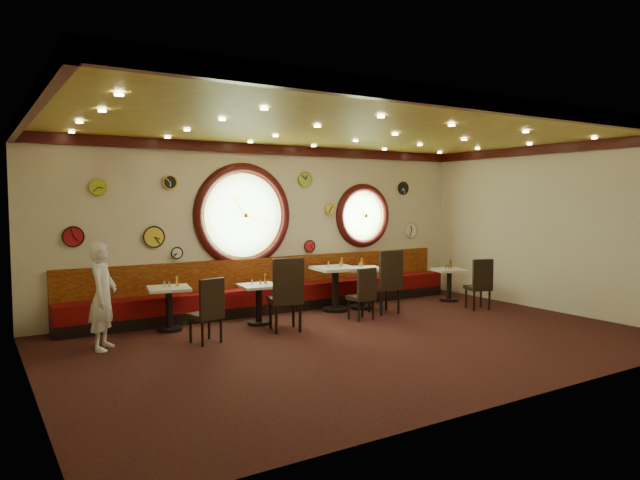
{
  "coord_description": "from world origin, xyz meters",
  "views": [
    {
      "loc": [
        -5.07,
        -6.94,
        2.15
      ],
      "look_at": [
        -0.24,
        0.8,
        1.5
      ],
      "focal_mm": 32.0,
      "sensor_mm": 36.0,
      "label": 1
    }
  ],
  "objects_px": {
    "chair_c": "(364,290)",
    "chair_e": "(480,281)",
    "table_a": "(169,303)",
    "table_b": "(259,299)",
    "condiment_e_bottle": "(451,264)",
    "table_e": "(449,281)",
    "waiter": "(103,296)",
    "condiment_d_pepper": "(362,265)",
    "condiment_b_salt": "(252,282)",
    "table_c": "(335,283)",
    "condiment_b_pepper": "(260,282)",
    "condiment_d_salt": "(359,265)",
    "chair_a": "(209,306)",
    "chair_d": "(387,278)",
    "condiment_a_pepper": "(169,284)",
    "condiment_c_pepper": "(340,264)",
    "condiment_a_salt": "(164,284)",
    "condiment_d_bottle": "(361,262)",
    "condiment_c_bottle": "(342,262)",
    "condiment_b_bottle": "(265,279)",
    "condiment_a_bottle": "(177,281)",
    "table_d": "(362,283)",
    "condiment_c_salt": "(328,264)",
    "chair_b": "(287,290)",
    "condiment_e_salt": "(446,267)"
  },
  "relations": [
    {
      "from": "condiment_a_salt",
      "to": "waiter",
      "type": "relative_size",
      "value": 0.07
    },
    {
      "from": "condiment_b_pepper",
      "to": "condiment_d_bottle",
      "type": "xyz_separation_m",
      "value": [
        2.43,
        0.41,
        0.16
      ]
    },
    {
      "from": "condiment_e_salt",
      "to": "condiment_d_pepper",
      "type": "bearing_deg",
      "value": 173.33
    },
    {
      "from": "condiment_d_bottle",
      "to": "condiment_e_bottle",
      "type": "relative_size",
      "value": 0.97
    },
    {
      "from": "condiment_c_bottle",
      "to": "table_a",
      "type": "bearing_deg",
      "value": 179.44
    },
    {
      "from": "condiment_d_salt",
      "to": "condiment_b_salt",
      "type": "bearing_deg",
      "value": -175.6
    },
    {
      "from": "chair_e",
      "to": "chair_c",
      "type": "bearing_deg",
      "value": -170.83
    },
    {
      "from": "condiment_b_pepper",
      "to": "table_b",
      "type": "bearing_deg",
      "value": 93.58
    },
    {
      "from": "condiment_d_pepper",
      "to": "chair_a",
      "type": "bearing_deg",
      "value": -164.31
    },
    {
      "from": "chair_d",
      "to": "table_b",
      "type": "bearing_deg",
      "value": 171.47
    },
    {
      "from": "chair_e",
      "to": "chair_d",
      "type": "bearing_deg",
      "value": 178.85
    },
    {
      "from": "table_b",
      "to": "condiment_e_bottle",
      "type": "distance_m",
      "value": 4.55
    },
    {
      "from": "chair_e",
      "to": "condiment_d_pepper",
      "type": "relative_size",
      "value": 5.73
    },
    {
      "from": "table_b",
      "to": "condiment_b_pepper",
      "type": "height_order",
      "value": "condiment_b_pepper"
    },
    {
      "from": "table_b",
      "to": "chair_c",
      "type": "height_order",
      "value": "chair_c"
    },
    {
      "from": "table_d",
      "to": "condiment_e_salt",
      "type": "height_order",
      "value": "table_d"
    },
    {
      "from": "condiment_d_pepper",
      "to": "chair_e",
      "type": "bearing_deg",
      "value": -34.58
    },
    {
      "from": "table_d",
      "to": "condiment_c_salt",
      "type": "bearing_deg",
      "value": 170.49
    },
    {
      "from": "condiment_d_salt",
      "to": "condiment_d_pepper",
      "type": "distance_m",
      "value": 0.08
    },
    {
      "from": "table_c",
      "to": "condiment_b_pepper",
      "type": "distance_m",
      "value": 1.81
    },
    {
      "from": "chair_a",
      "to": "condiment_d_salt",
      "type": "relative_size",
      "value": 6.67
    },
    {
      "from": "table_c",
      "to": "condiment_e_bottle",
      "type": "bearing_deg",
      "value": -5.85
    },
    {
      "from": "condiment_d_salt",
      "to": "condiment_b_bottle",
      "type": "bearing_deg",
      "value": -173.79
    },
    {
      "from": "table_a",
      "to": "table_d",
      "type": "distance_m",
      "value": 3.81
    },
    {
      "from": "condiment_a_salt",
      "to": "condiment_d_salt",
      "type": "xyz_separation_m",
      "value": [
        3.84,
        -0.11,
        0.08
      ]
    },
    {
      "from": "condiment_c_salt",
      "to": "condiment_b_pepper",
      "type": "relative_size",
      "value": 1.3
    },
    {
      "from": "chair_d",
      "to": "condiment_e_bottle",
      "type": "height_order",
      "value": "chair_d"
    },
    {
      "from": "condiment_a_salt",
      "to": "condiment_b_salt",
      "type": "xyz_separation_m",
      "value": [
        1.43,
        -0.29,
        -0.04
      ]
    },
    {
      "from": "chair_e",
      "to": "condiment_b_pepper",
      "type": "distance_m",
      "value": 4.35
    },
    {
      "from": "table_d",
      "to": "condiment_a_pepper",
      "type": "bearing_deg",
      "value": 177.84
    },
    {
      "from": "condiment_a_pepper",
      "to": "condiment_c_pepper",
      "type": "bearing_deg",
      "value": -2.5
    },
    {
      "from": "table_c",
      "to": "table_e",
      "type": "bearing_deg",
      "value": -7.85
    },
    {
      "from": "condiment_c_salt",
      "to": "condiment_c_bottle",
      "type": "relative_size",
      "value": 0.67
    },
    {
      "from": "condiment_b_salt",
      "to": "condiment_a_bottle",
      "type": "relative_size",
      "value": 0.49
    },
    {
      "from": "chair_e",
      "to": "condiment_b_salt",
      "type": "relative_size",
      "value": 7.22
    },
    {
      "from": "table_a",
      "to": "table_b",
      "type": "height_order",
      "value": "table_a"
    },
    {
      "from": "condiment_b_salt",
      "to": "condiment_c_pepper",
      "type": "relative_size",
      "value": 0.83
    },
    {
      "from": "condiment_b_salt",
      "to": "condiment_e_bottle",
      "type": "relative_size",
      "value": 0.47
    },
    {
      "from": "condiment_a_salt",
      "to": "condiment_b_salt",
      "type": "relative_size",
      "value": 1.21
    },
    {
      "from": "table_c",
      "to": "chair_b",
      "type": "height_order",
      "value": "chair_b"
    },
    {
      "from": "chair_c",
      "to": "chair_e",
      "type": "xyz_separation_m",
      "value": [
        2.5,
        -0.41,
        0.03
      ]
    },
    {
      "from": "chair_d",
      "to": "condiment_b_salt",
      "type": "bearing_deg",
      "value": 170.16
    },
    {
      "from": "condiment_e_bottle",
      "to": "condiment_c_bottle",
      "type": "bearing_deg",
      "value": 173.18
    },
    {
      "from": "table_a",
      "to": "condiment_d_pepper",
      "type": "bearing_deg",
      "value": -2.3
    },
    {
      "from": "condiment_b_bottle",
      "to": "table_d",
      "type": "bearing_deg",
      "value": 4.73
    },
    {
      "from": "table_e",
      "to": "waiter",
      "type": "distance_m",
      "value": 7.04
    },
    {
      "from": "chair_c",
      "to": "chair_d",
      "type": "relative_size",
      "value": 0.78
    },
    {
      "from": "table_a",
      "to": "condiment_e_bottle",
      "type": "distance_m",
      "value": 6.01
    },
    {
      "from": "chair_d",
      "to": "condiment_a_bottle",
      "type": "bearing_deg",
      "value": 169.79
    },
    {
      "from": "chair_a",
      "to": "condiment_b_bottle",
      "type": "xyz_separation_m",
      "value": [
        1.35,
        0.83,
        0.21
      ]
    }
  ]
}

